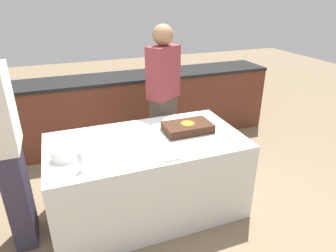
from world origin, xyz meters
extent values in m
plane|color=#7A664C|center=(0.00, 0.00, 0.00)|extent=(14.00, 14.00, 0.00)
cube|color=#5B2D1E|center=(0.00, 1.53, 0.44)|extent=(4.40, 0.55, 0.88)
cube|color=black|center=(0.00, 1.53, 0.90)|extent=(4.40, 0.58, 0.04)
cube|color=silver|center=(0.00, 0.00, 0.37)|extent=(1.70, 0.91, 0.74)
cube|color=#B7B2AD|center=(0.41, 0.03, 0.75)|extent=(0.47, 0.31, 0.00)
cube|color=#381E11|center=(0.41, 0.03, 0.79)|extent=(0.43, 0.27, 0.08)
cylinder|color=orange|center=(0.41, 0.03, 0.83)|extent=(0.13, 0.13, 0.00)
cylinder|color=white|center=(-0.69, -0.08, 0.79)|extent=(0.19, 0.19, 0.09)
cylinder|color=white|center=(-0.58, -0.30, 0.75)|extent=(0.06, 0.06, 0.00)
cylinder|color=white|center=(-0.58, -0.30, 0.78)|extent=(0.01, 0.01, 0.06)
cylinder|color=white|center=(-0.58, -0.30, 0.85)|extent=(0.04, 0.04, 0.09)
cylinder|color=white|center=(0.34, 0.34, 0.75)|extent=(0.20, 0.20, 0.00)
cube|color=white|center=(0.09, -0.37, 0.75)|extent=(0.12, 0.10, 0.02)
cube|color=#4C4238|center=(0.41, 0.68, 0.43)|extent=(0.33, 0.29, 0.86)
cube|color=brown|center=(0.41, 0.68, 1.14)|extent=(0.40, 0.35, 0.56)
sphere|color=#936B4C|center=(0.41, 0.68, 1.53)|extent=(0.21, 0.21, 0.21)
cube|color=#383347|center=(-1.07, 0.00, 0.43)|extent=(0.16, 0.31, 0.87)
camera|label=1|loc=(-0.65, -2.24, 1.92)|focal=32.00mm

